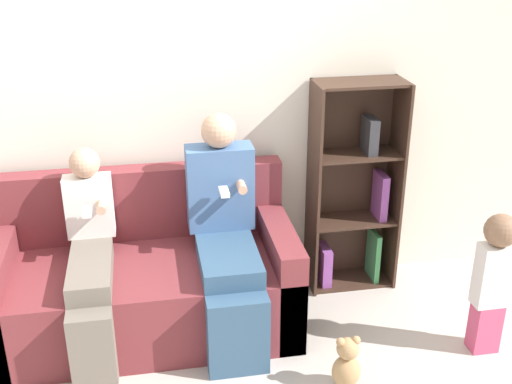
# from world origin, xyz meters

# --- Properties ---
(ground_plane) EXTENTS (14.00, 14.00, 0.00)m
(ground_plane) POSITION_xyz_m (0.00, 0.00, 0.00)
(ground_plane) COLOR #BCB2A8
(back_wall) EXTENTS (10.00, 0.06, 2.55)m
(back_wall) POSITION_xyz_m (0.00, 0.96, 1.27)
(back_wall) COLOR silver
(back_wall) RESTS_ON ground_plane
(couch) EXTENTS (1.73, 0.83, 0.90)m
(couch) POSITION_xyz_m (-0.06, 0.51, 0.29)
(couch) COLOR maroon
(couch) RESTS_ON ground_plane
(adult_seated) EXTENTS (0.39, 0.80, 1.26)m
(adult_seated) POSITION_xyz_m (0.41, 0.42, 0.65)
(adult_seated) COLOR #335170
(adult_seated) RESTS_ON ground_plane
(child_seated) EXTENTS (0.27, 0.81, 1.09)m
(child_seated) POSITION_xyz_m (-0.34, 0.37, 0.55)
(child_seated) COLOR #70665B
(child_seated) RESTS_ON ground_plane
(toddler_standing) EXTENTS (0.19, 0.18, 0.84)m
(toddler_standing) POSITION_xyz_m (1.80, -0.06, 0.47)
(toddler_standing) COLOR #DB4C75
(toddler_standing) RESTS_ON ground_plane
(bookshelf) EXTENTS (0.56, 0.29, 1.37)m
(bookshelf) POSITION_xyz_m (1.29, 0.81, 0.64)
(bookshelf) COLOR #3D281E
(bookshelf) RESTS_ON ground_plane
(teddy_bear) EXTENTS (0.15, 0.13, 0.31)m
(teddy_bear) POSITION_xyz_m (0.94, -0.23, 0.14)
(teddy_bear) COLOR tan
(teddy_bear) RESTS_ON ground_plane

